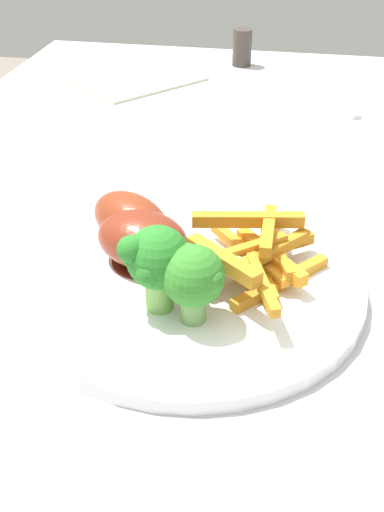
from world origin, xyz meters
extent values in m
cube|color=#B7B7BC|center=(0.00, 0.00, 0.74)|extent=(1.30, 0.71, 0.03)
cylinder|color=gray|center=(-0.59, -0.29, 0.36)|extent=(0.06, 0.06, 0.72)
cylinder|color=white|center=(0.05, 0.03, 0.76)|extent=(0.27, 0.27, 0.01)
cylinder|color=#77AA5C|center=(0.10, 0.04, 0.78)|extent=(0.02, 0.02, 0.02)
sphere|color=#337D28|center=(0.10, 0.04, 0.80)|extent=(0.04, 0.04, 0.04)
sphere|color=#337D28|center=(0.09, 0.03, 0.81)|extent=(0.02, 0.02, 0.02)
sphere|color=#337D28|center=(0.11, 0.05, 0.81)|extent=(0.02, 0.02, 0.02)
sphere|color=#337D28|center=(0.09, 0.03, 0.81)|extent=(0.02, 0.02, 0.02)
cylinder|color=#80BC58|center=(0.09, 0.01, 0.78)|extent=(0.02, 0.02, 0.03)
sphere|color=#277525|center=(0.09, 0.01, 0.81)|extent=(0.05, 0.05, 0.05)
sphere|color=#277525|center=(0.10, -0.01, 0.81)|extent=(0.01, 0.01, 0.01)
sphere|color=#277525|center=(0.10, -0.01, 0.82)|extent=(0.02, 0.02, 0.02)
sphere|color=#277525|center=(0.11, 0.01, 0.81)|extent=(0.02, 0.02, 0.02)
cube|color=orange|center=(0.03, 0.08, 0.77)|extent=(0.10, 0.04, 0.01)
cube|color=#BC791E|center=(0.08, 0.05, 0.80)|extent=(0.05, 0.06, 0.01)
cube|color=#BE7A1E|center=(0.04, 0.09, 0.79)|extent=(0.07, 0.06, 0.01)
cube|color=#BE7A1E|center=(0.03, 0.08, 0.80)|extent=(0.07, 0.01, 0.01)
cube|color=orange|center=(0.04, 0.07, 0.78)|extent=(0.06, 0.06, 0.01)
cube|color=orange|center=(0.03, 0.07, 0.78)|extent=(0.08, 0.07, 0.01)
cube|color=orange|center=(0.05, 0.10, 0.77)|extent=(0.08, 0.07, 0.01)
cube|color=#BD791E|center=(0.01, 0.07, 0.80)|extent=(0.03, 0.09, 0.01)
cube|color=#C07B1E|center=(0.03, 0.09, 0.78)|extent=(0.07, 0.03, 0.01)
cube|color=orange|center=(0.03, 0.09, 0.78)|extent=(0.07, 0.06, 0.01)
cube|color=#B9771D|center=(-0.01, 0.08, 0.78)|extent=(0.07, 0.03, 0.01)
cube|color=#C47E1F|center=(0.08, 0.08, 0.79)|extent=(0.08, 0.04, 0.01)
cube|color=#BB781E|center=(0.05, 0.07, 0.79)|extent=(0.06, 0.07, 0.01)
cube|color=orange|center=(0.02, 0.08, 0.78)|extent=(0.06, 0.08, 0.01)
cylinder|color=#54190F|center=(0.04, -0.02, 0.77)|extent=(0.05, 0.05, 0.00)
ellipsoid|color=maroon|center=(0.04, -0.02, 0.79)|extent=(0.08, 0.09, 0.04)
cylinder|color=beige|center=(0.06, 0.04, 0.79)|extent=(0.02, 0.04, 0.01)
sphere|color=silver|center=(0.06, 0.06, 0.79)|extent=(0.02, 0.02, 0.02)
cylinder|color=#5B1D0F|center=(0.01, -0.03, 0.77)|extent=(0.04, 0.04, 0.00)
ellipsoid|color=maroon|center=(0.01, -0.03, 0.79)|extent=(0.09, 0.10, 0.04)
cylinder|color=beige|center=(0.05, 0.02, 0.79)|extent=(0.03, 0.04, 0.01)
sphere|color=silver|center=(0.06, 0.03, 0.79)|extent=(0.02, 0.02, 0.02)
cube|color=silver|center=(-0.44, 0.13, 0.76)|extent=(0.18, 0.08, 0.00)
cube|color=beige|center=(-0.46, -0.16, 0.76)|extent=(0.22, 0.22, 0.00)
cylinder|color=#423833|center=(-0.56, -0.01, 0.78)|extent=(0.03, 0.03, 0.06)
camera|label=1|loc=(0.47, 0.11, 1.06)|focal=45.86mm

